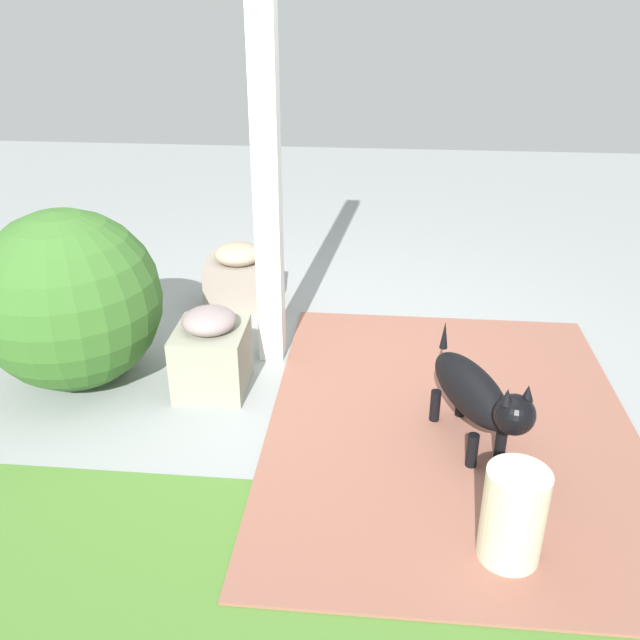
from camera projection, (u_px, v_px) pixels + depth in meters
The scene contains 9 objects.
ground_plane at pixel (306, 369), 3.90m from camera, with size 12.00×12.00×0.00m, color gray.
brick_path at pixel (450, 424), 3.39m from camera, with size 1.80×2.40×0.02m, color #905A4A.
porch_pillar at pixel (266, 155), 3.52m from camera, with size 0.14×0.14×2.37m, color white.
stone_planter_nearest at pixel (239, 277), 4.60m from camera, with size 0.48×0.40×0.44m.
stone_planter_mid at pixel (212, 353), 3.62m from camera, with size 0.38×0.40×0.47m.
round_shrub at pixel (70, 300), 3.59m from camera, with size 0.97×0.97×0.97m, color #376727.
terracotta_pot_broad at pixel (29, 287), 4.29m from camera, with size 0.33×0.33×0.44m.
dog at pixel (476, 394), 3.10m from camera, with size 0.44×0.74×0.52m.
ceramic_urn at pixel (513, 517), 2.52m from camera, with size 0.24×0.24×0.41m, color beige.
Camera 1 is at (-0.40, 3.36, 1.97)m, focal length 38.18 mm.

